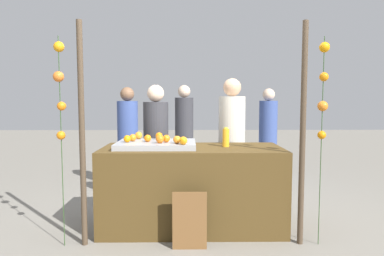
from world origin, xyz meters
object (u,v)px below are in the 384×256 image
(juice_bottle, at_px, (226,137))
(stall_counter, at_px, (192,188))
(vendor_right, at_px, (232,149))
(orange_0, at_px, (133,138))
(orange_1, at_px, (159,136))
(vendor_left, at_px, (156,152))
(chalkboard_sign, at_px, (190,221))

(juice_bottle, bearing_deg, stall_counter, -172.81)
(stall_counter, relative_size, vendor_right, 1.17)
(orange_0, bearing_deg, orange_1, 31.33)
(juice_bottle, bearing_deg, orange_1, 166.26)
(stall_counter, bearing_deg, vendor_left, 123.59)
(stall_counter, height_order, orange_0, orange_0)
(vendor_left, height_order, vendor_right, vendor_right)
(juice_bottle, height_order, chalkboard_sign, juice_bottle)
(stall_counter, height_order, vendor_left, vendor_left)
(orange_1, xyz_separation_m, vendor_right, (0.90, 0.42, -0.22))
(vendor_left, bearing_deg, stall_counter, -56.41)
(orange_1, distance_m, juice_bottle, 0.78)
(vendor_left, bearing_deg, orange_1, -80.43)
(stall_counter, bearing_deg, orange_0, 174.58)
(orange_1, bearing_deg, chalkboard_sign, -66.47)
(chalkboard_sign, relative_size, vendor_left, 0.35)
(orange_0, height_order, vendor_right, vendor_right)
(orange_1, xyz_separation_m, juice_bottle, (0.76, -0.19, 0.00))
(vendor_left, distance_m, vendor_right, 0.98)
(stall_counter, bearing_deg, vendor_right, 51.58)
(stall_counter, distance_m, vendor_left, 0.88)
(stall_counter, distance_m, chalkboard_sign, 0.60)
(stall_counter, distance_m, orange_0, 0.86)
(orange_0, bearing_deg, stall_counter, -5.42)
(stall_counter, relative_size, juice_bottle, 9.09)
(stall_counter, xyz_separation_m, chalkboard_sign, (-0.03, -0.57, -0.18))
(chalkboard_sign, distance_m, vendor_left, 1.42)
(chalkboard_sign, bearing_deg, vendor_right, 65.89)
(stall_counter, xyz_separation_m, orange_0, (-0.66, 0.06, 0.55))
(orange_0, bearing_deg, vendor_right, 26.54)
(stall_counter, distance_m, vendor_right, 0.90)
(orange_1, relative_size, chalkboard_sign, 0.14)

